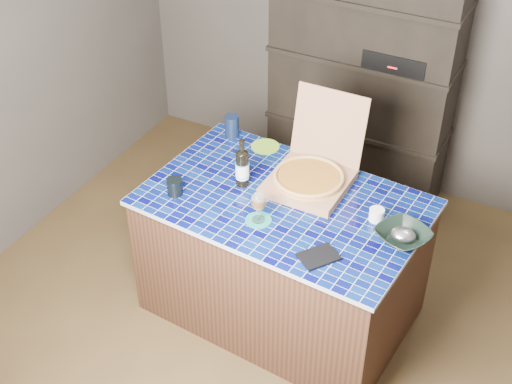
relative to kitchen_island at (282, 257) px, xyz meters
The scene contains 14 objects.
room 0.87m from the kitchen_island, 112.94° to the right, with size 3.50×3.50×3.50m.
shelving_unit 1.44m from the kitchen_island, 93.11° to the left, with size 1.20×0.41×1.80m.
kitchen_island is the anchor object (origin of this frame).
pizza_box 0.51m from the kitchen_island, 73.07° to the left, with size 0.42×0.51×0.45m.
mead_bottle 0.58m from the kitchen_island, behind, with size 0.08×0.08×0.29m.
teal_trivet 0.46m from the kitchen_island, 101.45° to the right, with size 0.14×0.14×0.01m, color #187D71.
wine_glass 0.57m from the kitchen_island, 101.45° to the right, with size 0.08×0.08×0.17m.
tumbler 0.74m from the kitchen_island, 158.40° to the right, with size 0.08×0.08×0.09m, color black.
dvd_case 0.63m from the kitchen_island, 43.76° to the right, with size 0.13×0.18×0.01m, color black.
bowl 0.79m from the kitchen_island, ahead, with size 0.25×0.25×0.06m, color black.
foil_contents 0.79m from the kitchen_island, ahead, with size 0.12×0.10×0.06m, color #A4A5AF.
white_jar 0.66m from the kitchen_island, ahead, with size 0.08×0.08×0.07m, color white.
navy_cup 0.85m from the kitchen_island, 142.13° to the left, with size 0.08×0.08×0.13m, color black.
green_trivet 0.66m from the kitchen_island, 127.99° to the left, with size 0.17×0.17×0.01m, color #7FC82A.
Camera 1 is at (1.33, -2.53, 3.11)m, focal length 50.00 mm.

